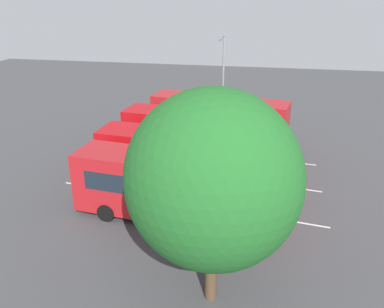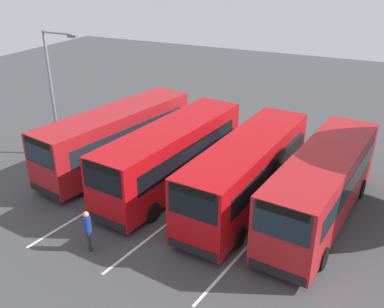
% 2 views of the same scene
% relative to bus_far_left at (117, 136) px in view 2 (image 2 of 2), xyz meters
% --- Properties ---
extents(ground_plane, '(72.21, 72.21, 0.00)m').
position_rel_bus_far_left_xyz_m(ground_plane, '(0.59, 5.86, -1.80)').
color(ground_plane, '#424244').
extents(bus_far_left, '(10.24, 4.20, 3.30)m').
position_rel_bus_far_left_xyz_m(bus_far_left, '(0.00, 0.00, 0.00)').
color(bus_far_left, '#AD191E').
rests_on(bus_far_left, ground).
extents(bus_center_left, '(10.20, 3.59, 3.30)m').
position_rel_bus_far_left_xyz_m(bus_center_left, '(0.80, 3.90, 0.00)').
color(bus_center_left, '#B70C11').
rests_on(bus_center_left, ground).
extents(bus_center_right, '(10.16, 3.29, 3.30)m').
position_rel_bus_far_left_xyz_m(bus_center_right, '(0.92, 7.92, 0.00)').
color(bus_center_right, '#B70C11').
rests_on(bus_center_right, ground).
extents(bus_far_right, '(10.19, 3.55, 3.30)m').
position_rel_bus_far_left_xyz_m(bus_far_right, '(0.80, 11.34, 0.00)').
color(bus_far_right, '#AD191E').
rests_on(bus_far_right, ground).
extents(pedestrian, '(0.45, 0.45, 1.83)m').
position_rel_bus_far_left_xyz_m(pedestrian, '(7.03, 3.41, -0.71)').
color(pedestrian, '#232833').
rests_on(pedestrian, ground).
extents(street_lamp, '(0.27, 2.41, 7.32)m').
position_rel_bus_far_left_xyz_m(street_lamp, '(0.19, -3.92, 2.43)').
color(street_lamp, gray).
rests_on(street_lamp, ground).
extents(lane_stripe_outer_left, '(14.92, 2.34, 0.01)m').
position_rel_bus_far_left_xyz_m(lane_stripe_outer_left, '(0.59, 2.07, -1.80)').
color(lane_stripe_outer_left, silver).
rests_on(lane_stripe_outer_left, ground).
extents(lane_stripe_inner_left, '(14.92, 2.34, 0.01)m').
position_rel_bus_far_left_xyz_m(lane_stripe_inner_left, '(0.59, 5.86, -1.80)').
color(lane_stripe_inner_left, silver).
rests_on(lane_stripe_inner_left, ground).
extents(lane_stripe_inner_right, '(14.92, 2.34, 0.01)m').
position_rel_bus_far_left_xyz_m(lane_stripe_inner_right, '(0.59, 9.64, -1.80)').
color(lane_stripe_inner_right, silver).
rests_on(lane_stripe_inner_right, ground).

